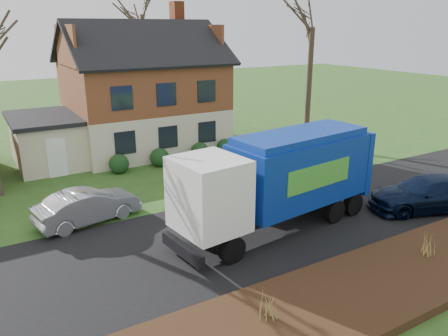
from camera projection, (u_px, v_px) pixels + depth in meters
ground at (229, 237)px, 16.74m from camera, size 120.00×120.00×0.00m
road at (229, 237)px, 16.74m from camera, size 80.00×7.00×0.02m
mulch_verge at (325, 306)px, 12.35m from camera, size 80.00×3.50×0.30m
main_house at (136, 87)px, 27.61m from camera, size 12.95×8.95×9.26m
garbage_truck at (282, 176)px, 16.88m from camera, size 9.07×3.39×3.79m
silver_sedan at (88, 206)px, 17.83m from camera, size 4.44×2.28×1.40m
navy_wagon at (427, 193)px, 19.05m from camera, size 5.56×3.81×1.50m
tree_front_east at (314, 6)px, 27.24m from camera, size 3.94×3.94×10.94m
grass_clump_mid at (269, 306)px, 11.42m from camera, size 0.31×0.26×0.87m
grass_clump_east at (428, 244)px, 14.74m from camera, size 0.31×0.26×0.78m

